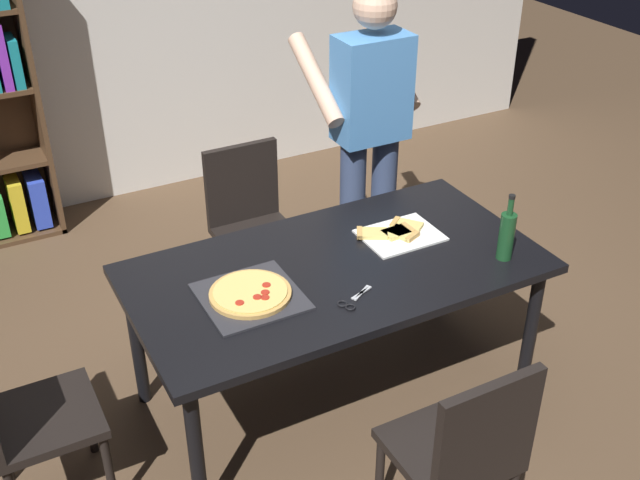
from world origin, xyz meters
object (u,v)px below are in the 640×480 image
Objects in this scene: pepperoni_pizza_on_tray at (250,294)px; person_serving_pizza at (369,128)px; chair_left_end at (18,410)px; kitchen_scissors at (352,301)px; chair_far_side at (251,217)px; dining_table at (336,278)px; chair_near_camera at (464,449)px; wine_bottle at (507,235)px.

person_serving_pizza is at bearing 37.40° from pepperoni_pizza_on_tray.
kitchen_scissors is at bearing -11.68° from chair_left_end.
chair_left_end is (-1.40, -0.96, 0.00)m from chair_far_side.
chair_near_camera is at bearing -90.00° from dining_table.
wine_bottle reaches higher than chair_near_camera.
dining_table is at bearing -129.20° from person_serving_pizza.
wine_bottle reaches higher than chair_far_side.
chair_far_side is at bearing 160.07° from person_serving_pizza.
chair_near_camera is at bearing -34.66° from chair_left_end.
chair_left_end is at bearing -159.60° from person_serving_pizza.
kitchen_scissors is (1.32, -0.27, 0.24)m from chair_left_end.
kitchen_scissors is at bearing -93.50° from chair_far_side.
chair_near_camera is at bearing -90.00° from chair_far_side.
kitchen_scissors is (-0.68, -1.02, -0.24)m from person_serving_pizza.
wine_bottle reaches higher than kitchen_scissors.
wine_bottle is at bearing -12.41° from pepperoni_pizza_on_tray.
chair_left_end is 2.19m from person_serving_pizza.
person_serving_pizza is 5.54× the size of wine_bottle.
person_serving_pizza is (0.61, -0.22, 0.49)m from chair_far_side.
chair_far_side and chair_left_end have the same top height.
kitchen_scissors is at bearing 178.33° from wine_bottle.
person_serving_pizza reaches higher than wine_bottle.
chair_far_side is 1.26m from kitchen_scissors.
chair_near_camera and chair_left_end have the same top height.
pepperoni_pizza_on_tray is 1.27× the size of wine_bottle.
pepperoni_pizza_on_tray reaches higher than dining_table.
pepperoni_pizza_on_tray is at bearing 147.63° from kitchen_scissors.
chair_far_side is 2.24× the size of pepperoni_pizza_on_tray.
kitchen_scissors is at bearing -105.53° from dining_table.
chair_far_side reaches higher than dining_table.
dining_table is 4.53× the size of pepperoni_pizza_on_tray.
person_serving_pizza is (0.61, 0.74, 0.32)m from dining_table.
chair_near_camera is at bearing -64.87° from pepperoni_pizza_on_tray.
chair_left_end is (-1.40, 0.96, 0.00)m from chair_near_camera.
pepperoni_pizza_on_tray is at bearing 115.13° from chair_near_camera.
kitchen_scissors is at bearing 96.25° from chair_near_camera.
dining_table is at bearing 0.00° from chair_left_end.
pepperoni_pizza_on_tray is (0.97, -0.05, 0.25)m from chair_left_end.
chair_near_camera reaches higher than pepperoni_pizza_on_tray.
person_serving_pizza reaches higher than dining_table.
chair_near_camera is 1.00× the size of chair_left_end.
dining_table is at bearing 74.47° from kitchen_scissors.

